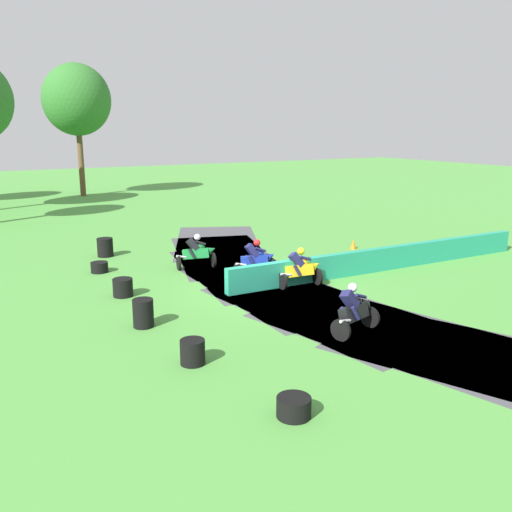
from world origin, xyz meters
The scene contains 15 objects.
ground_plane centered at (0.00, 0.00, 0.00)m, with size 120.00×120.00×0.00m, color #4C933D.
track_asphalt centered at (0.75, -0.01, 0.00)m, with size 7.58×25.08×0.01m.
safety_barrier centered at (5.26, -0.08, 0.45)m, with size 0.30×14.00×0.90m, color #239375.
motorcycle_lead_green centered at (-1.07, 3.89, 0.63)m, with size 1.72×1.04×1.42m.
motorcycle_chase_blue centered at (0.35, 1.67, 0.66)m, with size 1.71×0.85×1.42m.
motorcycle_trailing_yellow centered at (1.03, -0.31, 0.64)m, with size 1.70×0.87×1.43m.
motorcycle_fourth_black centered at (-0.22, -4.72, 0.64)m, with size 1.68×1.12×1.43m.
tire_stack_near centered at (-3.74, 7.66, 0.40)m, with size 0.68×0.68×0.80m.
tire_stack_mid_a centered at (-4.65, 5.11, 0.20)m, with size 0.65×0.65×0.40m.
tire_stack_mid_b centered at (-4.75, 1.64, 0.30)m, with size 0.66×0.66×0.60m.
tire_stack_far centered at (-5.09, -1.45, 0.40)m, with size 0.58×0.58×0.80m.
tire_stack_extra_a centered at (-4.89, -4.43, 0.30)m, with size 0.59×0.59×0.60m.
tire_stack_extra_b centered at (-4.16, -7.65, 0.20)m, with size 0.68×0.68×0.40m.
traffic_cone centered at (6.53, 3.48, 0.22)m, with size 0.28×0.28×0.44m, color orange.
tree_far_left centered at (0.36, 29.74, 7.45)m, with size 5.24×5.24×10.24m.
Camera 1 is at (-9.62, -15.70, 5.51)m, focal length 38.65 mm.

